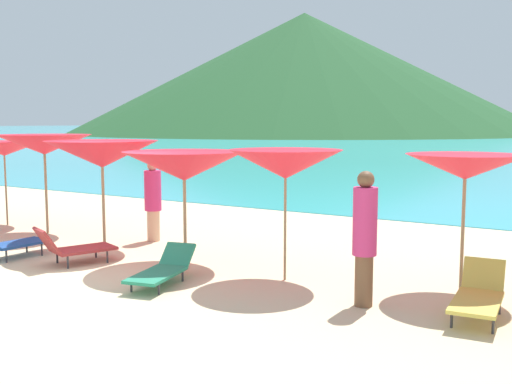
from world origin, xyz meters
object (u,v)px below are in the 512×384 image
object	(u,v)px
umbrella_4	(102,154)
lounge_chair_6	(8,242)
umbrella_6	(285,164)
umbrella_2	(4,149)
beachgoer_1	(365,235)
umbrella_5	(184,166)
umbrella_7	(465,167)
beachgoer_2	(153,199)
lounge_chair_0	(162,269)
umbrella_3	(44,145)
lounge_chair_3	(73,247)
lounge_chair_8	(478,295)

from	to	relation	value
umbrella_4	lounge_chair_6	xyz separation A→B (m)	(-0.86, -1.63, -1.61)
umbrella_6	umbrella_2	bearing A→B (deg)	173.55
umbrella_4	beachgoer_1	xyz separation A→B (m)	(5.96, -0.84, -0.92)
umbrella_2	lounge_chair_6	world-z (taller)	umbrella_2
umbrella_5	umbrella_4	bearing A→B (deg)	174.90
lounge_chair_6	umbrella_7	bearing A→B (deg)	-160.62
umbrella_4	beachgoer_2	bearing A→B (deg)	76.13
umbrella_2	lounge_chair_0	distance (m)	7.52
lounge_chair_0	beachgoer_1	bearing A→B (deg)	-2.47
umbrella_7	beachgoer_2	world-z (taller)	umbrella_7
beachgoer_1	umbrella_7	bearing A→B (deg)	-93.86
umbrella_5	umbrella_7	bearing A→B (deg)	9.11
umbrella_2	beachgoer_1	distance (m)	10.33
umbrella_7	beachgoer_1	distance (m)	1.94
umbrella_4	umbrella_6	xyz separation A→B (m)	(4.33, -0.19, -0.03)
beachgoer_1	beachgoer_2	world-z (taller)	beachgoer_1
lounge_chair_0	umbrella_3	bearing A→B (deg)	145.95
umbrella_3	umbrella_5	size ratio (longest dim) A/B	0.98
umbrella_4	lounge_chair_3	bearing A→B (deg)	-68.02
lounge_chair_6	beachgoer_1	xyz separation A→B (m)	(6.82, 0.79, 0.70)
umbrella_4	beachgoer_2	size ratio (longest dim) A/B	1.39
umbrella_5	lounge_chair_6	bearing A→B (deg)	-155.39
lounge_chair_3	umbrella_7	bearing A→B (deg)	-143.47
umbrella_3	lounge_chair_6	xyz separation A→B (m)	(1.54, -2.16, -1.74)
umbrella_2	lounge_chair_8	world-z (taller)	umbrella_2
umbrella_4	lounge_chair_6	size ratio (longest dim) A/B	1.66
lounge_chair_6	lounge_chair_8	bearing A→B (deg)	-168.62
umbrella_5	beachgoer_2	distance (m)	2.56
umbrella_6	lounge_chair_8	xyz separation A→B (m)	(3.12, -0.33, -1.60)
umbrella_2	lounge_chair_8	bearing A→B (deg)	-6.35
umbrella_3	umbrella_7	xyz separation A→B (m)	(9.36, 0.02, -0.15)
umbrella_2	lounge_chair_3	world-z (taller)	umbrella_2
umbrella_5	lounge_chair_6	distance (m)	3.73
lounge_chair_0	lounge_chair_6	xyz separation A→B (m)	(-3.64, -0.19, 0.08)
umbrella_7	beachgoer_1	world-z (taller)	umbrella_7
umbrella_6	lounge_chair_0	distance (m)	2.59
beachgoer_1	umbrella_5	bearing A→B (deg)	22.18
umbrella_4	umbrella_3	bearing A→B (deg)	167.51
umbrella_7	lounge_chair_0	bearing A→B (deg)	-154.50
lounge_chair_6	umbrella_3	bearing A→B (deg)	-50.74
beachgoer_1	umbrella_2	bearing A→B (deg)	22.97
umbrella_6	beachgoer_1	xyz separation A→B (m)	(1.63, -0.65, -0.88)
lounge_chair_3	beachgoer_2	bearing A→B (deg)	-64.01
umbrella_7	umbrella_6	bearing A→B (deg)	-164.23
lounge_chair_6	beachgoer_2	bearing A→B (deg)	-108.44
lounge_chair_3	beachgoer_2	xyz separation A→B (m)	(-0.22, 2.44, 0.60)
umbrella_2	beachgoer_2	distance (m)	4.62
umbrella_7	lounge_chair_3	size ratio (longest dim) A/B	1.40
umbrella_6	lounge_chair_8	world-z (taller)	umbrella_6
lounge_chair_0	lounge_chair_6	bearing A→B (deg)	169.74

